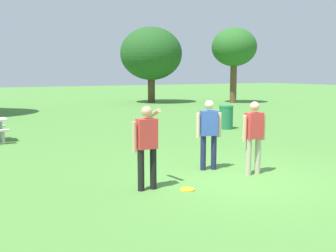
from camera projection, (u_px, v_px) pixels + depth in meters
ground_plane at (240, 177)px, 8.44m from camera, size 120.00×120.00×0.00m
person_thrower at (254, 133)px, 8.58m from camera, size 0.61×0.24×1.64m
person_catcher at (147, 141)px, 7.44m from camera, size 0.64×0.67×1.64m
person_bystander at (209, 130)px, 9.00m from camera, size 0.58×0.33×1.64m
frisbee at (187, 189)px, 7.53m from camera, size 0.29×0.29×0.03m
trash_can_beside_table at (226, 117)px, 15.73m from camera, size 0.59×0.59×0.96m
tree_back_left at (151, 54)px, 29.36m from camera, size 4.70×4.70×5.72m
tree_back_right at (234, 48)px, 29.06m from camera, size 3.38×3.38×5.64m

